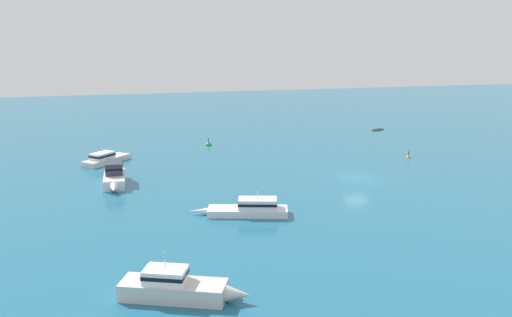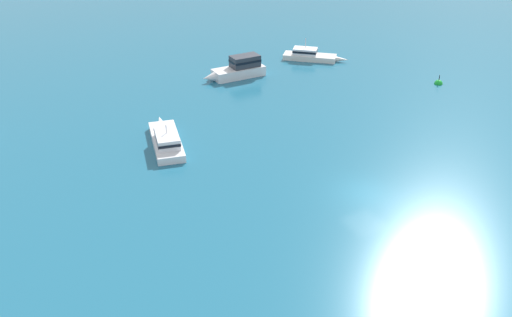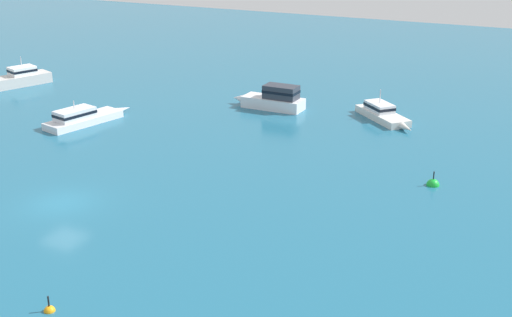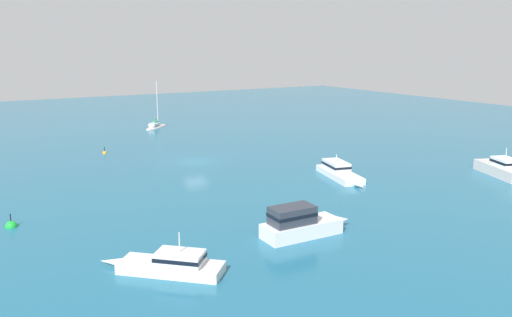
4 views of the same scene
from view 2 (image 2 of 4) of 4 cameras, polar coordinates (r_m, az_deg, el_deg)
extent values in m
plane|color=#1E607F|center=(38.08, 11.72, -3.67)|extent=(160.00, 160.00, 0.00)
cube|color=white|center=(58.13, -1.86, 9.13)|extent=(2.22, 5.62, 1.02)
cone|color=white|center=(56.76, -4.99, 8.54)|extent=(1.04, 1.41, 1.02)
cube|color=#2D333D|center=(58.10, -1.18, 10.29)|extent=(1.75, 3.06, 1.21)
cube|color=black|center=(58.08, -1.18, 10.35)|extent=(1.79, 3.10, 0.24)
cylinder|color=white|center=(57.26, -1.74, 9.87)|extent=(0.32, 0.32, 0.96)
sphere|color=#B36A55|center=(57.07, -1.75, 10.44)|extent=(0.24, 0.24, 0.24)
cube|color=silver|center=(63.93, 5.72, 10.66)|extent=(5.58, 5.78, 0.60)
cone|color=silver|center=(63.58, 9.10, 10.34)|extent=(1.47, 1.52, 0.60)
cube|color=silver|center=(63.80, 5.24, 11.27)|extent=(3.01, 3.06, 0.72)
cube|color=black|center=(63.79, 5.24, 11.30)|extent=(3.07, 3.12, 0.24)
cylinder|color=silver|center=(63.53, 5.27, 12.08)|extent=(0.08, 0.08, 1.17)
cube|color=white|center=(44.15, -9.49, 1.80)|extent=(7.14, 3.75, 0.61)
cone|color=white|center=(47.94, -10.13, 3.99)|extent=(1.80, 1.01, 0.61)
cube|color=silver|center=(43.06, -9.42, 2.17)|extent=(3.59, 2.47, 0.86)
cube|color=black|center=(43.05, -9.43, 2.23)|extent=(3.64, 2.52, 0.24)
cylinder|color=silver|center=(42.73, -9.51, 3.11)|extent=(0.08, 0.08, 0.70)
sphere|color=green|center=(59.38, 18.77, 7.50)|extent=(0.86, 0.86, 0.86)
cylinder|color=black|center=(59.15, 18.88, 8.13)|extent=(0.08, 0.08, 0.54)
camera|label=1|loc=(59.22, -67.16, 8.06)|focal=42.13mm
camera|label=3|loc=(50.41, 68.77, 7.77)|focal=48.03mm
camera|label=4|loc=(88.67, 1.27, 24.17)|focal=36.36mm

